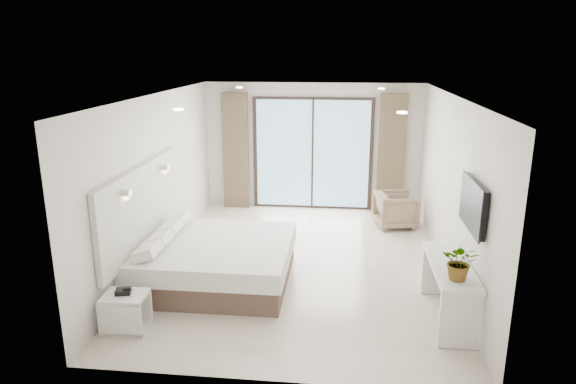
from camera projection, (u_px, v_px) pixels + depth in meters
The scene contains 8 objects.
ground at pixel (300, 263), 8.36m from camera, with size 6.20×6.20×0.00m, color beige.
room_shell at pixel (292, 160), 8.57m from camera, with size 4.62×6.22×2.72m.
bed at pixel (215, 261), 7.65m from camera, with size 2.21×2.10×0.76m.
nightstand at pixel (126, 312), 6.33m from camera, with size 0.53×0.44×0.47m.
phone at pixel (123, 291), 6.28m from camera, with size 0.18×0.14×0.06m, color black.
console_desk at pixel (449, 279), 6.50m from camera, with size 0.48×1.53×0.77m.
plant at pixel (460, 266), 5.95m from camera, with size 0.40×0.45×0.35m, color #33662D.
armchair at pixel (396, 208), 9.99m from camera, with size 0.73×0.68×0.75m, color #9B8665.
Camera 1 is at (0.65, -7.71, 3.37)m, focal length 32.00 mm.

